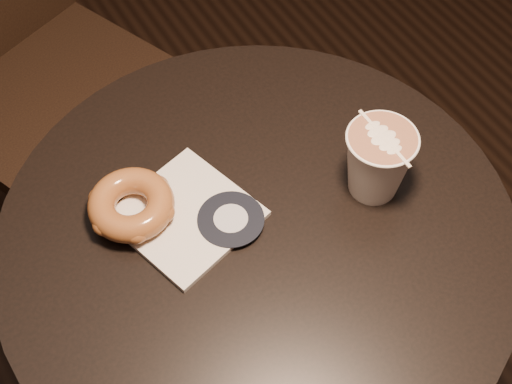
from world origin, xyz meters
TOP-DOWN VIEW (x-y plane):
  - cafe_table at (0.00, 0.00)m, footprint 0.70×0.70m
  - chair at (-0.14, 0.69)m, footprint 0.57×0.57m
  - pastry_bag at (-0.07, 0.06)m, footprint 0.20×0.20m
  - doughnut at (-0.13, 0.10)m, footprint 0.12×0.12m
  - latte_cup at (0.17, -0.02)m, footprint 0.10×0.10m

SIDE VIEW (x-z plane):
  - cafe_table at x=0.00m, z-range 0.18..0.93m
  - chair at x=-0.14m, z-range 0.06..1.16m
  - pastry_bag at x=-0.07m, z-range 0.75..0.76m
  - doughnut at x=-0.13m, z-range 0.76..0.80m
  - latte_cup at x=0.17m, z-range 0.75..0.86m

